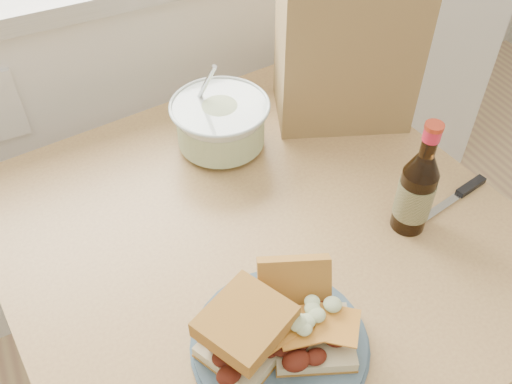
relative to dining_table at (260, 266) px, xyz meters
name	(u,v)px	position (x,y,z in m)	size (l,w,h in m)	color
cabinet_run	(109,103)	(-0.08, 0.81, -0.13)	(2.50, 0.64, 0.94)	white
dining_table	(260,266)	(0.00, 0.00, 0.00)	(0.94, 0.94, 0.71)	tan
plate	(280,343)	(-0.08, -0.21, 0.11)	(0.25, 0.25, 0.02)	#445D6E
sandwich_left	(246,332)	(-0.13, -0.20, 0.16)	(0.15, 0.14, 0.08)	beige
sandwich_right	(307,318)	(-0.03, -0.21, 0.15)	(0.14, 0.19, 0.10)	beige
coleslaw_bowl	(221,125)	(0.03, 0.24, 0.15)	(0.20, 0.20, 0.19)	silver
beer_bottle	(416,191)	(0.24, -0.10, 0.19)	(0.06, 0.06, 0.22)	black
knife	(463,191)	(0.38, -0.09, 0.11)	(0.17, 0.05, 0.01)	silver
paper_bag	(348,39)	(0.31, 0.23, 0.28)	(0.27, 0.17, 0.35)	olive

